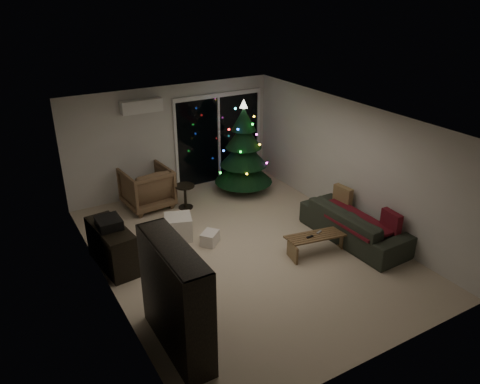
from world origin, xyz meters
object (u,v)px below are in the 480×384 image
object	(u,v)px
armchair	(147,188)
media_cabinet	(112,247)
coffee_table	(316,243)
christmas_tree	(244,147)
bookshelf	(162,303)
sofa	(354,224)

from	to	relation	value
armchair	media_cabinet	bearing A→B (deg)	50.31
coffee_table	christmas_tree	distance (m)	3.21
media_cabinet	coffee_table	world-z (taller)	media_cabinet
bookshelf	christmas_tree	world-z (taller)	christmas_tree
sofa	christmas_tree	distance (m)	3.23
media_cabinet	coffee_table	size ratio (longest dim) A/B	1.10
bookshelf	armchair	distance (m)	4.58
media_cabinet	sofa	distance (m)	4.53
media_cabinet	christmas_tree	distance (m)	4.03
bookshelf	media_cabinet	distance (m)	2.44
bookshelf	armchair	xyz separation A→B (m)	(1.35, 4.36, -0.34)
armchair	christmas_tree	size ratio (longest dim) A/B	0.45
bookshelf	armchair	world-z (taller)	bookshelf
sofa	coffee_table	world-z (taller)	sofa
armchair	bookshelf	bearing A→B (deg)	67.81
sofa	christmas_tree	bearing A→B (deg)	10.67
bookshelf	media_cabinet	xyz separation A→B (m)	(0.00, 2.41, -0.41)
bookshelf	coffee_table	bearing A→B (deg)	10.66
bookshelf	armchair	bearing A→B (deg)	67.33
media_cabinet	bookshelf	bearing A→B (deg)	-96.19
coffee_table	bookshelf	bearing A→B (deg)	-153.82
armchair	sofa	world-z (taller)	armchair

